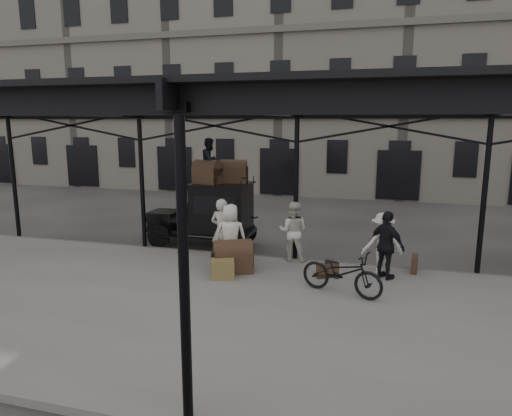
{
  "coord_description": "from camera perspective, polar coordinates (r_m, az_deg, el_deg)",
  "views": [
    {
      "loc": [
        2.4,
        -10.95,
        4.19
      ],
      "look_at": [
        -1.1,
        1.6,
        1.7
      ],
      "focal_mm": 32.0,
      "sensor_mm": 36.0,
      "label": 1
    }
  ],
  "objects": [
    {
      "name": "porter_official",
      "position": [
        12.24,
        16.01,
        -4.51
      ],
      "size": [
        1.1,
        0.98,
        1.79
      ],
      "primitive_type": "imported",
      "rotation": [
        0.0,
        0.0,
        2.5
      ],
      "color": "black",
      "rests_on": "platform"
    },
    {
      "name": "porter_midleft",
      "position": [
        13.36,
        4.65,
        -2.91
      ],
      "size": [
        0.86,
        0.67,
        1.76
      ],
      "primitive_type": "imported",
      "rotation": [
        0.0,
        0.0,
        3.15
      ],
      "color": "silver",
      "rests_on": "platform"
    },
    {
      "name": "suitcase_upright",
      "position": [
        13.24,
        19.21,
        -6.55
      ],
      "size": [
        0.22,
        0.61,
        0.45
      ],
      "primitive_type": "cube",
      "rotation": [
        0.0,
        0.0,
        -0.12
      ],
      "color": "#4A3022",
      "rests_on": "platform"
    },
    {
      "name": "taxi",
      "position": [
        15.36,
        -5.41,
        -0.44
      ],
      "size": [
        3.65,
        1.55,
        2.18
      ],
      "color": "black",
      "rests_on": "ground"
    },
    {
      "name": "porter_left",
      "position": [
        13.18,
        -4.27,
        -2.83
      ],
      "size": [
        0.72,
        0.51,
        1.87
      ],
      "primitive_type": "imported",
      "rotation": [
        0.0,
        0.0,
        3.04
      ],
      "color": "beige",
      "rests_on": "platform"
    },
    {
      "name": "ground",
      "position": [
        11.97,
        3.05,
        -9.69
      ],
      "size": [
        120.0,
        120.0,
        0.0
      ],
      "primitive_type": "plane",
      "color": "#383533",
      "rests_on": "ground"
    },
    {
      "name": "canopy",
      "position": [
        9.55,
        1.03,
        13.27
      ],
      "size": [
        22.5,
        9.0,
        4.74
      ],
      "color": "black",
      "rests_on": "ground"
    },
    {
      "name": "suitcase_flat",
      "position": [
        12.19,
        8.94,
        -7.68
      ],
      "size": [
        0.58,
        0.46,
        0.4
      ],
      "primitive_type": "cube",
      "rotation": [
        0.0,
        0.0,
        0.6
      ],
      "color": "#4A3022",
      "rests_on": "platform"
    },
    {
      "name": "porter_right",
      "position": [
        12.58,
        15.51,
        -4.33
      ],
      "size": [
        1.21,
        0.9,
        1.68
      ],
      "primitive_type": "imported",
      "rotation": [
        0.0,
        0.0,
        3.42
      ],
      "color": "silver",
      "rests_on": "platform"
    },
    {
      "name": "porter_centre",
      "position": [
        12.7,
        -3.19,
        -3.5
      ],
      "size": [
        0.97,
        0.72,
        1.8
      ],
      "primitive_type": "imported",
      "rotation": [
        0.0,
        0.0,
        3.32
      ],
      "color": "silver",
      "rests_on": "platform"
    },
    {
      "name": "bicycle",
      "position": [
        11.04,
        10.67,
        -7.91
      ],
      "size": [
        2.14,
        1.3,
        1.06
      ],
      "primitive_type": "imported",
      "rotation": [
        0.0,
        0.0,
        1.25
      ],
      "color": "black",
      "rests_on": "platform"
    },
    {
      "name": "building_frontage",
      "position": [
        29.19,
        11.24,
        16.14
      ],
      "size": [
        64.0,
        8.0,
        14.0
      ],
      "primitive_type": "cube",
      "color": "slate",
      "rests_on": "ground"
    },
    {
      "name": "platform",
      "position": [
        10.14,
        0.53,
        -13.12
      ],
      "size": [
        28.0,
        8.0,
        0.15
      ],
      "primitive_type": "cube",
      "color": "slate",
      "rests_on": "ground"
    },
    {
      "name": "steamer_trunk_roof_far",
      "position": [
        15.13,
        -2.85,
        4.38
      ],
      "size": [
        0.94,
        0.66,
        0.64
      ],
      "primitive_type": null,
      "rotation": [
        0.0,
        0.0,
        0.16
      ],
      "color": "#4A3022",
      "rests_on": "taxi"
    },
    {
      "name": "steamer_trunk_roof_near",
      "position": [
        14.97,
        -6.12,
        4.27
      ],
      "size": [
        0.98,
        0.74,
        0.64
      ],
      "primitive_type": null,
      "rotation": [
        0.0,
        0.0,
        -0.26
      ],
      "color": "#4A3022",
      "rests_on": "taxi"
    },
    {
      "name": "wicker_hamper",
      "position": [
        12.05,
        -4.2,
        -7.54
      ],
      "size": [
        0.72,
        0.63,
        0.5
      ],
      "primitive_type": "cube",
      "rotation": [
        0.0,
        0.0,
        0.36
      ],
      "color": "olive",
      "rests_on": "platform"
    },
    {
      "name": "steamer_trunk_platform",
      "position": [
        12.44,
        -2.91,
        -6.34
      ],
      "size": [
        1.19,
        1.01,
        0.75
      ],
      "primitive_type": null,
      "rotation": [
        0.0,
        0.0,
        0.46
      ],
      "color": "#4A3022",
      "rests_on": "platform"
    },
    {
      "name": "porter_roof",
      "position": [
        15.04,
        -5.77,
        5.91
      ],
      "size": [
        0.66,
        0.79,
        1.47
      ],
      "primitive_type": "imported",
      "rotation": [
        0.0,
        0.0,
        1.42
      ],
      "color": "black",
      "rests_on": "taxi"
    }
  ]
}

